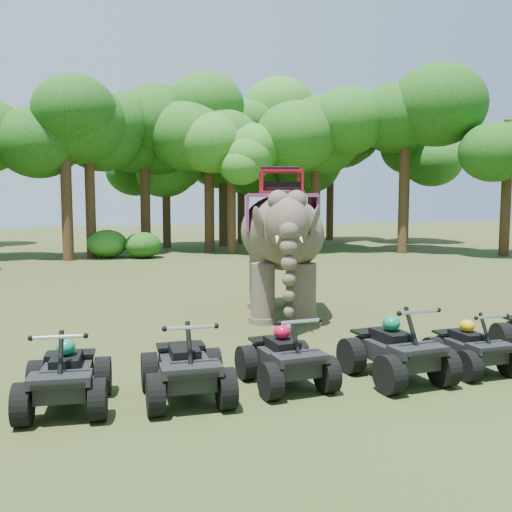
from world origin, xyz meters
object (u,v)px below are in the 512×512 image
object	(u,v)px
atv_0	(65,367)
atv_4	(471,340)
elephant	(281,241)
atv_3	(396,341)
atv_2	(285,349)
atv_1	(186,358)

from	to	relation	value
atv_0	atv_4	xyz separation A→B (m)	(7.16, -0.23, -0.07)
elephant	atv_3	distance (m)	6.05
elephant	atv_0	distance (m)	8.00
elephant	atv_3	bearing A→B (deg)	-73.86
elephant	atv_4	size ratio (longest dim) A/B	3.08
atv_0	atv_2	world-z (taller)	atv_0
atv_1	atv_2	bearing A→B (deg)	7.18
atv_0	atv_3	distance (m)	5.56
atv_2	atv_3	bearing A→B (deg)	-11.68
elephant	atv_2	world-z (taller)	elephant
atv_1	atv_4	xyz separation A→B (m)	(5.33, -0.10, -0.09)
elephant	atv_2	size ratio (longest dim) A/B	2.81
atv_0	atv_4	world-z (taller)	atv_0
atv_2	atv_4	bearing A→B (deg)	-7.64
elephant	atv_4	bearing A→B (deg)	-58.58
atv_3	atv_2	bearing A→B (deg)	167.82
atv_1	atv_3	xyz separation A→B (m)	(3.73, -0.13, 0.02)
atv_0	atv_3	world-z (taller)	atv_3
elephant	atv_0	size ratio (longest dim) A/B	2.76
atv_1	atv_2	size ratio (longest dim) A/B	1.05
elephant	atv_2	bearing A→B (deg)	-93.30
atv_2	atv_3	world-z (taller)	atv_3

